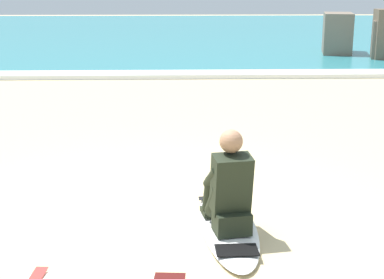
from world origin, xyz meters
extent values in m
plane|color=#CCB584|center=(0.00, 0.00, 0.00)|extent=(80.00, 80.00, 0.00)
cube|color=teal|center=(0.00, 22.81, 0.05)|extent=(80.00, 28.00, 0.10)
cube|color=white|center=(0.00, 9.11, 0.06)|extent=(80.00, 0.90, 0.11)
ellipsoid|color=white|center=(0.61, -0.27, 0.04)|extent=(0.57, 2.08, 0.07)
cube|color=black|center=(0.60, 0.30, 0.07)|extent=(0.48, 0.11, 0.01)
cube|color=black|center=(0.63, -0.93, 0.07)|extent=(0.37, 0.25, 0.01)
cube|color=black|center=(0.62, -0.58, 0.18)|extent=(0.36, 0.31, 0.20)
cylinder|color=black|center=(0.49, -0.41, 0.33)|extent=(0.22, 0.43, 0.43)
cylinder|color=black|center=(0.44, -0.21, 0.30)|extent=(0.16, 0.28, 0.42)
cube|color=black|center=(0.42, -0.14, 0.10)|extent=(0.14, 0.23, 0.05)
cylinder|color=black|center=(0.68, -0.38, 0.33)|extent=(0.22, 0.43, 0.43)
cylinder|color=black|center=(0.66, -0.17, 0.30)|extent=(0.16, 0.28, 0.42)
cube|color=black|center=(0.66, -0.10, 0.10)|extent=(0.14, 0.23, 0.05)
cube|color=black|center=(0.61, -0.54, 0.53)|extent=(0.39, 0.35, 0.57)
sphere|color=#A37556|center=(0.61, -0.51, 0.92)|extent=(0.21, 0.21, 0.21)
cylinder|color=black|center=(0.45, -0.41, 0.55)|extent=(0.16, 0.41, 0.31)
cylinder|color=black|center=(0.72, -0.36, 0.55)|extent=(0.16, 0.41, 0.31)
cube|color=#756656|center=(5.40, 13.30, 0.69)|extent=(1.22, 1.83, 1.38)
camera|label=1|loc=(0.10, -5.43, 2.26)|focal=54.08mm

